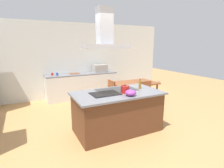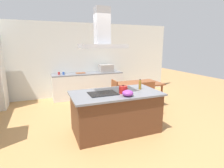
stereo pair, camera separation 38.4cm
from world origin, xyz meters
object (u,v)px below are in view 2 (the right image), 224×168
at_px(olive_oil_bottle, 140,85).
at_px(coffee_mug_red, 59,73).
at_px(countertop_microwave, 106,68).
at_px(tea_kettle, 123,90).
at_px(cooktop, 103,93).
at_px(coffee_mug_blue, 63,73).
at_px(chair_facing_island, 150,96).
at_px(dining_table, 138,86).
at_px(chair_at_left_end, 111,93).
at_px(mixing_bowl, 128,93).
at_px(cutting_board, 81,73).
at_px(range_hood, 102,35).

relative_size(olive_oil_bottle, coffee_mug_red, 2.64).
bearing_deg(countertop_microwave, tea_kettle, -102.75).
xyz_separation_m(cooktop, coffee_mug_blue, (-0.48, 2.85, 0.04)).
height_order(olive_oil_bottle, chair_facing_island, olive_oil_bottle).
bearing_deg(dining_table, olive_oil_bottle, -118.63).
bearing_deg(chair_at_left_end, countertop_microwave, 75.55).
relative_size(countertop_microwave, dining_table, 0.36).
distance_m(countertop_microwave, dining_table, 1.71).
relative_size(coffee_mug_blue, chair_facing_island, 0.10).
distance_m(dining_table, chair_at_left_end, 0.93).
distance_m(mixing_bowl, cutting_board, 3.30).
bearing_deg(cutting_board, chair_facing_island, -57.43).
distance_m(coffee_mug_red, range_hood, 3.20).
relative_size(cutting_board, chair_at_left_end, 0.38).
height_order(olive_oil_bottle, coffee_mug_red, olive_oil_bottle).
height_order(tea_kettle, chair_at_left_end, tea_kettle).
height_order(countertop_microwave, coffee_mug_red, countertop_microwave).
height_order(tea_kettle, coffee_mug_red, tea_kettle).
distance_m(cooktop, tea_kettle, 0.44).
distance_m(cooktop, cutting_board, 2.93).
relative_size(dining_table, chair_at_left_end, 1.57).
bearing_deg(countertop_microwave, chair_facing_island, -77.36).
relative_size(coffee_mug_red, range_hood, 0.10).
height_order(chair_at_left_end, range_hood, range_hood).
relative_size(cutting_board, range_hood, 0.38).
relative_size(mixing_bowl, coffee_mug_red, 2.55).
xyz_separation_m(cooktop, dining_table, (1.61, 1.29, -0.24)).
bearing_deg(range_hood, cutting_board, 87.37).
xyz_separation_m(cooktop, cutting_board, (0.13, 2.93, 0.00)).
distance_m(coffee_mug_blue, range_hood, 3.12).
distance_m(olive_oil_bottle, range_hood, 1.44).
height_order(olive_oil_bottle, mixing_bowl, olive_oil_bottle).
xyz_separation_m(coffee_mug_red, dining_table, (2.24, -1.63, -0.28)).
bearing_deg(countertop_microwave, chair_at_left_end, -104.45).
xyz_separation_m(mixing_bowl, countertop_microwave, (0.69, 3.24, 0.08)).
bearing_deg(range_hood, mixing_bowl, -41.11).
bearing_deg(countertop_microwave, olive_oil_bottle, -93.43).
height_order(cooktop, range_hood, range_hood).
xyz_separation_m(chair_at_left_end, range_hood, (-0.69, -1.29, 1.59)).
distance_m(coffee_mug_blue, chair_facing_island, 3.08).
bearing_deg(chair_at_left_end, mixing_bowl, -99.68).
bearing_deg(chair_at_left_end, tea_kettle, -100.79).
xyz_separation_m(mixing_bowl, cutting_board, (-0.28, 3.29, -0.05)).
bearing_deg(chair_facing_island, coffee_mug_red, 134.25).
xyz_separation_m(olive_oil_bottle, range_hood, (-0.93, -0.05, 1.10)).
xyz_separation_m(mixing_bowl, coffee_mug_blue, (-0.89, 3.21, -0.02)).
bearing_deg(cutting_board, coffee_mug_red, -179.26).
bearing_deg(coffee_mug_red, coffee_mug_blue, -24.97).
bearing_deg(olive_oil_bottle, range_hood, -176.67).
height_order(coffee_mug_red, cutting_board, coffee_mug_red).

